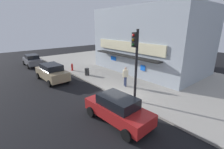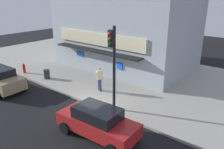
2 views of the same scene
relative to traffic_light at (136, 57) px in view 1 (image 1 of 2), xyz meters
The scene contains 10 objects.
ground_plane 3.73m from the traffic_light, 167.65° to the right, with size 63.39×63.39×0.00m, color black.
sidewalk 7.32m from the traffic_light, 102.34° to the left, with size 42.26×13.32×0.15m, color #A39E93.
corner_building 9.60m from the traffic_light, 121.53° to the left, with size 12.49×8.69×7.33m.
traffic_light is the anchor object (origin of this frame).
fire_hydrant 10.99m from the traffic_light, behind, with size 0.47×0.23×0.88m.
trash_can 8.33m from the traffic_light, behind, with size 0.50×0.50×0.78m, color #2D2D2D.
pedestrian 3.86m from the traffic_light, 147.29° to the left, with size 0.48×0.53×1.79m.
parked_car_red 3.71m from the traffic_light, 68.51° to the right, with size 4.39×2.12×1.61m.
parked_car_grey 17.34m from the traffic_light, behind, with size 4.10×2.09×1.61m.
parked_car_tan 9.65m from the traffic_light, 162.77° to the right, with size 4.59×2.25×1.73m.
Camera 1 is at (8.47, -7.67, 5.50)m, focal length 25.27 mm.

